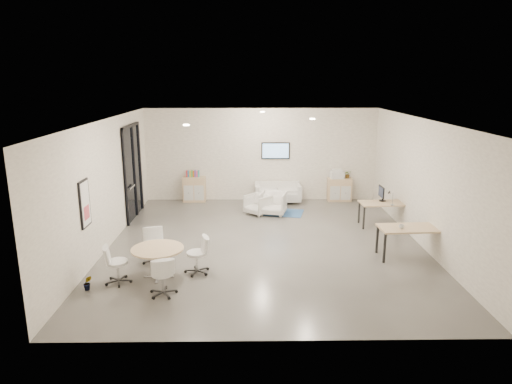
{
  "coord_description": "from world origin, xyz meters",
  "views": [
    {
      "loc": [
        -0.41,
        -11.15,
        4.19
      ],
      "look_at": [
        -0.24,
        0.4,
        1.29
      ],
      "focal_mm": 32.0,
      "sensor_mm": 36.0,
      "label": 1
    }
  ],
  "objects_px": {
    "sideboard_left": "(194,189)",
    "loveseat": "(278,193)",
    "desk_front": "(410,230)",
    "round_table": "(158,252)",
    "armchair_left": "(258,203)",
    "sideboard_right": "(339,190)",
    "desk_rear": "(384,205)",
    "armchair_right": "(273,202)"
  },
  "relations": [
    {
      "from": "desk_rear",
      "to": "round_table",
      "type": "height_order",
      "value": "desk_rear"
    },
    {
      "from": "sideboard_left",
      "to": "desk_front",
      "type": "bearing_deg",
      "value": -42.38
    },
    {
      "from": "sideboard_right",
      "to": "desk_rear",
      "type": "relative_size",
      "value": 0.58
    },
    {
      "from": "sideboard_left",
      "to": "loveseat",
      "type": "bearing_deg",
      "value": -3.29
    },
    {
      "from": "sideboard_right",
      "to": "desk_front",
      "type": "xyz_separation_m",
      "value": [
        0.66,
        -5.23,
        0.28
      ]
    },
    {
      "from": "sideboard_left",
      "to": "round_table",
      "type": "height_order",
      "value": "sideboard_left"
    },
    {
      "from": "desk_rear",
      "to": "armchair_left",
      "type": "bearing_deg",
      "value": 156.88
    },
    {
      "from": "armchair_left",
      "to": "desk_rear",
      "type": "bearing_deg",
      "value": 21.87
    },
    {
      "from": "desk_rear",
      "to": "round_table",
      "type": "bearing_deg",
      "value": -153.05
    },
    {
      "from": "sideboard_left",
      "to": "loveseat",
      "type": "height_order",
      "value": "sideboard_left"
    },
    {
      "from": "armchair_left",
      "to": "desk_front",
      "type": "xyz_separation_m",
      "value": [
        3.55,
        -3.68,
        0.34
      ]
    },
    {
      "from": "desk_rear",
      "to": "armchair_right",
      "type": "bearing_deg",
      "value": 155.13
    },
    {
      "from": "desk_front",
      "to": "round_table",
      "type": "height_order",
      "value": "desk_front"
    },
    {
      "from": "sideboard_right",
      "to": "round_table",
      "type": "distance_m",
      "value": 8.11
    },
    {
      "from": "sideboard_right",
      "to": "armchair_right",
      "type": "xyz_separation_m",
      "value": [
        -2.41,
        -1.61,
        -0.01
      ]
    },
    {
      "from": "sideboard_right",
      "to": "armchair_left",
      "type": "bearing_deg",
      "value": -151.78
    },
    {
      "from": "desk_front",
      "to": "round_table",
      "type": "xyz_separation_m",
      "value": [
        -5.77,
        -1.06,
        -0.09
      ]
    },
    {
      "from": "sideboard_left",
      "to": "round_table",
      "type": "relative_size",
      "value": 0.78
    },
    {
      "from": "sideboard_left",
      "to": "loveseat",
      "type": "distance_m",
      "value": 2.9
    },
    {
      "from": "armchair_right",
      "to": "loveseat",
      "type": "bearing_deg",
      "value": 94.93
    },
    {
      "from": "sideboard_left",
      "to": "armchair_left",
      "type": "bearing_deg",
      "value": -35.4
    },
    {
      "from": "sideboard_left",
      "to": "sideboard_right",
      "type": "height_order",
      "value": "sideboard_left"
    },
    {
      "from": "sideboard_right",
      "to": "desk_front",
      "type": "relative_size",
      "value": 0.54
    },
    {
      "from": "loveseat",
      "to": "armchair_left",
      "type": "relative_size",
      "value": 2.29
    },
    {
      "from": "armchair_left",
      "to": "desk_front",
      "type": "relative_size",
      "value": 0.46
    },
    {
      "from": "armchair_right",
      "to": "sideboard_right",
      "type": "bearing_deg",
      "value": 47.81
    },
    {
      "from": "desk_front",
      "to": "round_table",
      "type": "distance_m",
      "value": 5.87
    },
    {
      "from": "desk_front",
      "to": "sideboard_left",
      "type": "bearing_deg",
      "value": 134.46
    },
    {
      "from": "sideboard_left",
      "to": "armchair_left",
      "type": "xyz_separation_m",
      "value": [
        2.18,
        -1.55,
        -0.09
      ]
    },
    {
      "from": "desk_rear",
      "to": "round_table",
      "type": "relative_size",
      "value": 1.26
    },
    {
      "from": "armchair_left",
      "to": "desk_rear",
      "type": "height_order",
      "value": "desk_rear"
    },
    {
      "from": "armchair_right",
      "to": "desk_rear",
      "type": "distance_m",
      "value": 3.37
    },
    {
      "from": "armchair_right",
      "to": "round_table",
      "type": "xyz_separation_m",
      "value": [
        -2.71,
        -4.68,
        0.2
      ]
    },
    {
      "from": "sideboard_right",
      "to": "loveseat",
      "type": "bearing_deg",
      "value": -175.5
    },
    {
      "from": "round_table",
      "to": "desk_rear",
      "type": "bearing_deg",
      "value": 30.74
    },
    {
      "from": "sideboard_left",
      "to": "desk_rear",
      "type": "xyz_separation_m",
      "value": [
        5.8,
        -2.82,
        0.2
      ]
    },
    {
      "from": "desk_front",
      "to": "round_table",
      "type": "relative_size",
      "value": 1.34
    },
    {
      "from": "loveseat",
      "to": "desk_front",
      "type": "height_order",
      "value": "desk_front"
    },
    {
      "from": "sideboard_right",
      "to": "armchair_right",
      "type": "relative_size",
      "value": 1.02
    },
    {
      "from": "sideboard_right",
      "to": "round_table",
      "type": "height_order",
      "value": "sideboard_right"
    },
    {
      "from": "sideboard_right",
      "to": "round_table",
      "type": "xyz_separation_m",
      "value": [
        -5.11,
        -6.29,
        0.19
      ]
    },
    {
      "from": "sideboard_left",
      "to": "sideboard_right",
      "type": "distance_m",
      "value": 5.07
    }
  ]
}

